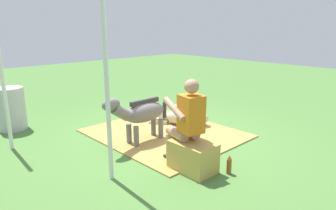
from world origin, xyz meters
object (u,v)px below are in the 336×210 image
(water_barrel, at_px, (11,109))
(tent_pole_right, at_px, (2,79))
(hay_bale, at_px, (193,156))
(soda_bottle, at_px, (229,165))
(tent_pole_left, at_px, (107,93))
(pony_standing, at_px, (141,113))
(pony_lying, at_px, (182,116))
(person_seated, at_px, (186,120))

(water_barrel, bearing_deg, tent_pole_right, 161.72)
(hay_bale, xyz_separation_m, soda_bottle, (-0.41, -0.29, -0.08))
(soda_bottle, relative_size, tent_pole_left, 0.12)
(pony_standing, distance_m, pony_lying, 1.26)
(pony_standing, bearing_deg, water_barrel, 30.71)
(person_seated, xyz_separation_m, pony_lying, (1.33, -1.31, -0.52))
(pony_lying, xyz_separation_m, tent_pole_left, (-0.89, 2.29, 0.99))
(soda_bottle, distance_m, tent_pole_left, 1.91)
(pony_lying, bearing_deg, water_barrel, 50.10)
(tent_pole_left, height_order, tent_pole_right, same)
(person_seated, relative_size, water_barrel, 1.57)
(pony_lying, bearing_deg, hay_bale, 138.07)
(pony_lying, xyz_separation_m, water_barrel, (2.16, 2.58, 0.23))
(soda_bottle, height_order, tent_pole_right, tent_pole_right)
(tent_pole_left, bearing_deg, person_seated, -113.85)
(pony_lying, xyz_separation_m, soda_bottle, (-1.90, 1.05, -0.06))
(tent_pole_right, bearing_deg, tent_pole_left, -162.42)
(water_barrel, bearing_deg, pony_lying, -129.90)
(person_seated, xyz_separation_m, soda_bottle, (-0.57, -0.26, -0.58))
(pony_standing, height_order, tent_pole_left, tent_pole_left)
(hay_bale, xyz_separation_m, pony_standing, (1.32, -0.14, 0.32))
(pony_standing, distance_m, soda_bottle, 1.78)
(water_barrel, bearing_deg, pony_standing, -149.29)
(pony_lying, height_order, water_barrel, water_barrel)
(pony_lying, relative_size, tent_pole_left, 0.54)
(pony_lying, distance_m, tent_pole_left, 2.65)
(soda_bottle, bearing_deg, water_barrel, 20.72)
(hay_bale, xyz_separation_m, pony_lying, (1.48, -1.33, -0.02))
(hay_bale, height_order, soda_bottle, hay_bale)
(pony_standing, xyz_separation_m, tent_pole_left, (-0.72, 1.10, 0.64))
(tent_pole_right, bearing_deg, hay_bale, -148.41)
(tent_pole_left, distance_m, tent_pole_right, 2.10)
(hay_bale, bearing_deg, tent_pole_right, 31.59)
(hay_bale, distance_m, pony_standing, 1.36)
(person_seated, xyz_separation_m, pony_standing, (1.16, -0.11, -0.17))
(person_seated, height_order, tent_pole_right, tent_pole_right)
(hay_bale, distance_m, pony_lying, 2.00)
(person_seated, xyz_separation_m, tent_pole_left, (0.44, 0.99, 0.47))
(pony_lying, bearing_deg, tent_pole_right, 69.31)
(person_seated, bearing_deg, tent_pole_left, 66.15)
(pony_standing, xyz_separation_m, pony_lying, (0.17, -1.20, -0.34))
(tent_pole_left, bearing_deg, water_barrel, 5.35)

